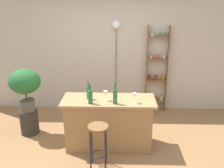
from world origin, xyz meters
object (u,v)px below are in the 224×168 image
bottle_olive_oil (90,96)px  wine_glass_left (106,94)px  plant_stool (29,122)px  wine_glass_center (135,96)px  potted_plant (25,84)px  bottle_sauce_amber (88,93)px  bottle_vinegar (115,96)px  pendant_globe_light (116,26)px  spice_shelf (157,70)px  bar_stool (98,138)px

bottle_olive_oil → wine_glass_left: 0.28m
plant_stool → wine_glass_left: 1.74m
wine_glass_center → potted_plant: bearing=165.5°
bottle_sauce_amber → wine_glass_left: 0.30m
bottle_sauce_amber → wine_glass_left: (0.29, -0.05, 0.01)m
bottle_vinegar → wine_glass_left: bottle_vinegar is taller
bottle_vinegar → pendant_globe_light: 1.94m
bottle_sauce_amber → wine_glass_left: size_ratio=1.80×
bottle_olive_oil → pendant_globe_light: (0.39, 1.72, 0.91)m
bottle_vinegar → pendant_globe_light: bearing=90.3°
bottle_sauce_amber → pendant_globe_light: bearing=73.9°
bottle_olive_oil → wine_glass_center: bearing=4.5°
spice_shelf → bottle_vinegar: (-0.90, -1.69, 0.05)m
wine_glass_left → wine_glass_center: (0.47, -0.09, 0.00)m
potted_plant → wine_glass_center: (1.97, -0.51, -0.01)m
potted_plant → wine_glass_left: 1.56m
bottle_olive_oil → wine_glass_left: bottle_olive_oil is taller
bar_stool → plant_stool: size_ratio=1.51×
plant_stool → pendant_globe_light: bearing=35.0°
bottle_vinegar → bar_stool: bearing=-118.5°
spice_shelf → pendant_globe_light: bearing=178.5°
bottle_sauce_amber → wine_glass_left: bearing=-10.2°
wine_glass_left → bottle_sauce_amber: bearing=169.8°
pendant_globe_light → spice_shelf: bearing=-1.5°
bottle_vinegar → bottle_sauce_amber: bottle_vinegar is taller
plant_stool → pendant_globe_light: pendant_globe_light is taller
potted_plant → wine_glass_left: (1.50, -0.42, -0.01)m
potted_plant → bottle_olive_oil: potted_plant is taller
bar_stool → bottle_vinegar: bottle_vinegar is taller
bar_stool → bottle_vinegar: (0.24, 0.45, 0.49)m
bottle_vinegar → wine_glass_center: size_ratio=2.09×
plant_stool → bottle_olive_oil: bearing=-24.1°
wine_glass_center → bar_stool: bearing=-138.2°
potted_plant → bottle_olive_oil: (1.26, -0.57, -0.00)m
spice_shelf → potted_plant: spice_shelf is taller
bottle_olive_oil → wine_glass_left: bearing=31.1°
bottle_sauce_amber → potted_plant: bearing=162.9°
bottle_sauce_amber → bottle_olive_oil: (0.05, -0.20, 0.01)m
wine_glass_center → bottle_vinegar: bearing=-171.0°
bottle_vinegar → wine_glass_center: bottle_vinegar is taller
bottle_vinegar → wine_glass_left: 0.21m
bottle_vinegar → bottle_sauce_amber: (-0.45, 0.19, -0.02)m
bottle_vinegar → wine_glass_left: (-0.16, 0.14, -0.01)m
potted_plant → pendant_globe_light: pendant_globe_light is taller
bar_stool → potted_plant: (-1.42, 1.01, 0.48)m
plant_stool → wine_glass_center: wine_glass_center is taller
spice_shelf → pendant_globe_light: size_ratio=0.95×
potted_plant → wine_glass_center: 2.04m
bottle_sauce_amber → pendant_globe_light: 1.84m
potted_plant → bottle_sauce_amber: bearing=-17.1°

